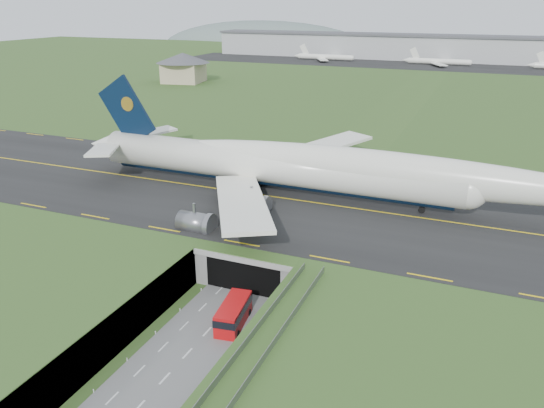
% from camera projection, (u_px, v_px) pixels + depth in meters
% --- Properties ---
extents(ground, '(900.00, 900.00, 0.00)m').
position_uv_depth(ground, '(218.00, 321.00, 72.35)').
color(ground, '#325020').
rests_on(ground, ground).
extents(airfield_deck, '(800.00, 800.00, 6.00)m').
position_uv_depth(airfield_deck, '(217.00, 302.00, 71.27)').
color(airfield_deck, gray).
rests_on(airfield_deck, ground).
extents(trench_road, '(12.00, 75.00, 0.20)m').
position_uv_depth(trench_road, '(189.00, 352.00, 65.85)').
color(trench_road, slate).
rests_on(trench_road, ground).
extents(taxiway, '(800.00, 44.00, 0.18)m').
position_uv_depth(taxiway, '(300.00, 201.00, 98.62)').
color(taxiway, black).
rests_on(taxiway, airfield_deck).
extents(tunnel_portal, '(17.00, 22.30, 6.00)m').
position_uv_depth(tunnel_portal, '(266.00, 250.00, 85.56)').
color(tunnel_portal, gray).
rests_on(tunnel_portal, ground).
extents(guideway, '(3.00, 53.00, 7.05)m').
position_uv_depth(guideway, '(224.00, 404.00, 50.03)').
color(guideway, '#A8A8A3').
rests_on(guideway, ground).
extents(jumbo_jet, '(103.95, 65.22, 21.57)m').
position_uv_depth(jumbo_jet, '(307.00, 168.00, 98.55)').
color(jumbo_jet, white).
rests_on(jumbo_jet, ground).
extents(shuttle_tram, '(4.09, 8.29, 3.23)m').
position_uv_depth(shuttle_tram, '(233.00, 314.00, 70.89)').
color(shuttle_tram, red).
rests_on(shuttle_tram, ground).
extents(service_building, '(28.10, 28.10, 13.16)m').
position_uv_depth(service_building, '(183.00, 65.00, 240.12)').
color(service_building, '#C2B08C').
rests_on(service_building, ground).
extents(cargo_terminal, '(320.00, 67.00, 15.60)m').
position_uv_depth(cargo_terminal, '(447.00, 48.00, 325.52)').
color(cargo_terminal, '#B2B2B2').
rests_on(cargo_terminal, ground).
extents(distant_hills, '(700.00, 91.00, 60.00)m').
position_uv_depth(distant_hills, '(544.00, 61.00, 421.49)').
color(distant_hills, slate).
rests_on(distant_hills, ground).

